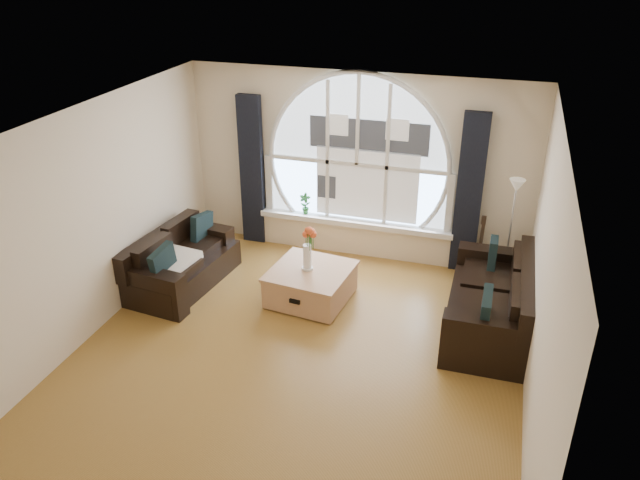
{
  "coord_description": "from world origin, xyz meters",
  "views": [
    {
      "loc": [
        1.95,
        -5.48,
        4.37
      ],
      "look_at": [
        0.0,
        0.9,
        1.05
      ],
      "focal_mm": 34.86,
      "sensor_mm": 36.0,
      "label": 1
    }
  ],
  "objects_px": {
    "vase_flowers": "(307,242)",
    "guitar": "(480,249)",
    "coffee_chest": "(311,283)",
    "floor_lamp": "(509,237)",
    "potted_plant": "(305,204)",
    "sofa_right": "(491,300)",
    "sofa_left": "(182,258)"
  },
  "relations": [
    {
      "from": "guitar",
      "to": "potted_plant",
      "type": "height_order",
      "value": "guitar"
    },
    {
      "from": "sofa_right",
      "to": "vase_flowers",
      "type": "height_order",
      "value": "vase_flowers"
    },
    {
      "from": "coffee_chest",
      "to": "vase_flowers",
      "type": "xyz_separation_m",
      "value": [
        -0.05,
        0.0,
        0.59
      ]
    },
    {
      "from": "vase_flowers",
      "to": "guitar",
      "type": "distance_m",
      "value": 2.39
    },
    {
      "from": "vase_flowers",
      "to": "floor_lamp",
      "type": "distance_m",
      "value": 2.64
    },
    {
      "from": "sofa_left",
      "to": "floor_lamp",
      "type": "height_order",
      "value": "floor_lamp"
    },
    {
      "from": "floor_lamp",
      "to": "coffee_chest",
      "type": "bearing_deg",
      "value": -157.63
    },
    {
      "from": "vase_flowers",
      "to": "sofa_right",
      "type": "bearing_deg",
      "value": -0.19
    },
    {
      "from": "vase_flowers",
      "to": "potted_plant",
      "type": "distance_m",
      "value": 1.54
    },
    {
      "from": "coffee_chest",
      "to": "floor_lamp",
      "type": "relative_size",
      "value": 0.62
    },
    {
      "from": "vase_flowers",
      "to": "guitar",
      "type": "relative_size",
      "value": 0.66
    },
    {
      "from": "coffee_chest",
      "to": "potted_plant",
      "type": "height_order",
      "value": "potted_plant"
    },
    {
      "from": "sofa_left",
      "to": "potted_plant",
      "type": "distance_m",
      "value": 2.04
    },
    {
      "from": "potted_plant",
      "to": "coffee_chest",
      "type": "bearing_deg",
      "value": -69.1
    },
    {
      "from": "coffee_chest",
      "to": "floor_lamp",
      "type": "bearing_deg",
      "value": 28.9
    },
    {
      "from": "potted_plant",
      "to": "sofa_right",
      "type": "bearing_deg",
      "value": -27.26
    },
    {
      "from": "vase_flowers",
      "to": "guitar",
      "type": "height_order",
      "value": "vase_flowers"
    },
    {
      "from": "coffee_chest",
      "to": "potted_plant",
      "type": "bearing_deg",
      "value": 117.43
    },
    {
      "from": "vase_flowers",
      "to": "guitar",
      "type": "bearing_deg",
      "value": 27.3
    },
    {
      "from": "vase_flowers",
      "to": "floor_lamp",
      "type": "bearing_deg",
      "value": 21.94
    },
    {
      "from": "guitar",
      "to": "potted_plant",
      "type": "xyz_separation_m",
      "value": [
        -2.61,
        0.36,
        0.18
      ]
    },
    {
      "from": "guitar",
      "to": "sofa_right",
      "type": "bearing_deg",
      "value": -75.29
    },
    {
      "from": "floor_lamp",
      "to": "sofa_right",
      "type": "bearing_deg",
      "value": -97.35
    },
    {
      "from": "floor_lamp",
      "to": "potted_plant",
      "type": "relative_size",
      "value": 4.92
    },
    {
      "from": "coffee_chest",
      "to": "sofa_left",
      "type": "bearing_deg",
      "value": -169.32
    },
    {
      "from": "potted_plant",
      "to": "guitar",
      "type": "bearing_deg",
      "value": -7.94
    },
    {
      "from": "sofa_right",
      "to": "floor_lamp",
      "type": "relative_size",
      "value": 1.22
    },
    {
      "from": "sofa_left",
      "to": "guitar",
      "type": "height_order",
      "value": "guitar"
    },
    {
      "from": "guitar",
      "to": "potted_plant",
      "type": "bearing_deg",
      "value": 175.53
    },
    {
      "from": "potted_plant",
      "to": "vase_flowers",
      "type": "bearing_deg",
      "value": -70.7
    },
    {
      "from": "sofa_left",
      "to": "sofa_right",
      "type": "xyz_separation_m",
      "value": [
        4.07,
        0.12,
        0.0
      ]
    },
    {
      "from": "sofa_right",
      "to": "floor_lamp",
      "type": "bearing_deg",
      "value": 82.34
    }
  ]
}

